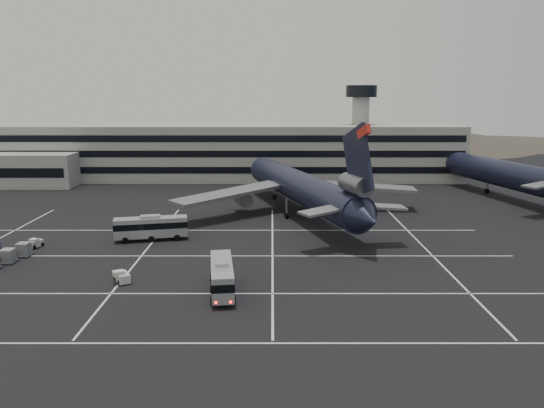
{
  "coord_description": "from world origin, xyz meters",
  "views": [
    {
      "loc": [
        11.94,
        -65.65,
        21.76
      ],
      "look_at": [
        11.93,
        15.03,
        5.0
      ],
      "focal_mm": 35.0,
      "sensor_mm": 36.0,
      "label": 1
    }
  ],
  "objects": [
    {
      "name": "hills",
      "position": [
        17.99,
        170.0,
        -12.07
      ],
      "size": [
        352.0,
        180.0,
        44.0
      ],
      "color": "#38332B",
      "rests_on": "ground"
    },
    {
      "name": "trijet_far",
      "position": [
        60.21,
        49.83,
        5.43
      ],
      "size": [
        21.7,
        57.21,
        18.08
      ],
      "rotation": [
        0.0,
        0.0,
        0.22
      ],
      "color": "black",
      "rests_on": "ground"
    },
    {
      "name": "trijet_main",
      "position": [
        17.15,
        28.75,
        5.25
      ],
      "size": [
        45.34,
        56.45,
        18.08
      ],
      "rotation": [
        0.0,
        0.0,
        0.3
      ],
      "color": "black",
      "rests_on": "ground"
    },
    {
      "name": "lane_markings",
      "position": [
        0.95,
        0.72,
        0.01
      ],
      "size": [
        90.0,
        55.62,
        0.01
      ],
      "color": "silver",
      "rests_on": "ground"
    },
    {
      "name": "tug_a",
      "position": [
        -22.42,
        8.03,
        0.64
      ],
      "size": [
        1.97,
        2.54,
        1.45
      ],
      "rotation": [
        0.0,
        0.0,
        -0.31
      ],
      "color": "beige",
      "rests_on": "ground"
    },
    {
      "name": "bus_far",
      "position": [
        -6.4,
        12.11,
        2.11
      ],
      "size": [
        11.19,
        4.76,
        3.85
      ],
      "rotation": [
        0.0,
        0.0,
        1.78
      ],
      "color": "#9A9DA2",
      "rests_on": "ground"
    },
    {
      "name": "ground",
      "position": [
        0.0,
        0.0,
        0.0
      ],
      "size": [
        260.0,
        260.0,
        0.0
      ],
      "primitive_type": "plane",
      "color": "black",
      "rests_on": "ground"
    },
    {
      "name": "terminal",
      "position": [
        -2.95,
        71.14,
        6.93
      ],
      "size": [
        125.0,
        26.0,
        24.0
      ],
      "color": "gray",
      "rests_on": "ground"
    },
    {
      "name": "tug_b",
      "position": [
        -5.66,
        -6.43,
        0.7
      ],
      "size": [
        2.5,
        2.85,
        1.58
      ],
      "rotation": [
        0.0,
        0.0,
        0.52
      ],
      "color": "beige",
      "rests_on": "ground"
    },
    {
      "name": "bus_near",
      "position": [
        6.33,
        -9.43,
        2.02
      ],
      "size": [
        3.63,
        10.67,
        3.69
      ],
      "rotation": [
        0.0,
        0.0,
        0.12
      ],
      "color": "#9A9DA2",
      "rests_on": "ground"
    }
  ]
}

